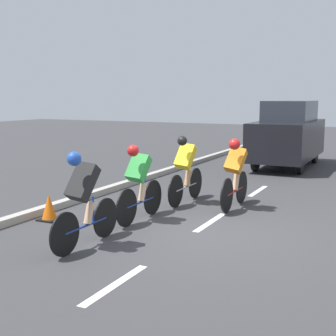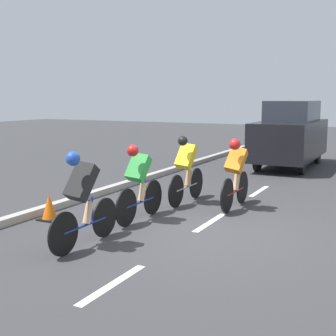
# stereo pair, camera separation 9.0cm
# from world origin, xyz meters

# --- Properties ---
(ground_plane) EXTENTS (60.00, 60.00, 0.00)m
(ground_plane) POSITION_xyz_m (0.00, 0.00, 0.00)
(ground_plane) COLOR #38383A
(lane_stripe_near) EXTENTS (0.12, 1.40, 0.01)m
(lane_stripe_near) POSITION_xyz_m (0.00, 2.67, 0.00)
(lane_stripe_near) COLOR white
(lane_stripe_near) RESTS_ON ground
(lane_stripe_mid) EXTENTS (0.12, 1.40, 0.01)m
(lane_stripe_mid) POSITION_xyz_m (0.00, -0.53, 0.00)
(lane_stripe_mid) COLOR white
(lane_stripe_mid) RESTS_ON ground
(lane_stripe_far) EXTENTS (0.12, 1.40, 0.01)m
(lane_stripe_far) POSITION_xyz_m (0.00, -3.73, 0.00)
(lane_stripe_far) COLOR white
(lane_stripe_far) RESTS_ON ground
(curb) EXTENTS (0.20, 27.07, 0.14)m
(curb) POSITION_xyz_m (3.20, -0.53, 0.07)
(curb) COLOR #A8A399
(curb) RESTS_ON ground
(cyclist_yellow) EXTENTS (0.37, 1.73, 1.48)m
(cyclist_yellow) POSITION_xyz_m (1.05, -1.75, 0.76)
(cyclist_yellow) COLOR black
(cyclist_yellow) RESTS_ON ground
(cyclist_orange) EXTENTS (0.40, 1.66, 1.47)m
(cyclist_orange) POSITION_xyz_m (-0.06, -1.73, 0.77)
(cyclist_orange) COLOR black
(cyclist_orange) RESTS_ON ground
(cyclist_green) EXTENTS (0.37, 1.66, 1.45)m
(cyclist_green) POSITION_xyz_m (1.21, -0.02, 0.75)
(cyclist_green) COLOR black
(cyclist_green) RESTS_ON ground
(cyclist_black) EXTENTS (0.37, 1.69, 1.51)m
(cyclist_black) POSITION_xyz_m (1.19, 1.67, 0.79)
(cyclist_black) COLOR black
(cyclist_black) RESTS_ON ground
(support_car) EXTENTS (1.70, 4.24, 2.14)m
(support_car) POSITION_xyz_m (0.25, -8.11, 1.07)
(support_car) COLOR black
(support_car) RESTS_ON ground
(traffic_cone) EXTENTS (0.36, 0.36, 0.49)m
(traffic_cone) POSITION_xyz_m (2.75, 0.65, 0.24)
(traffic_cone) COLOR black
(traffic_cone) RESTS_ON ground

